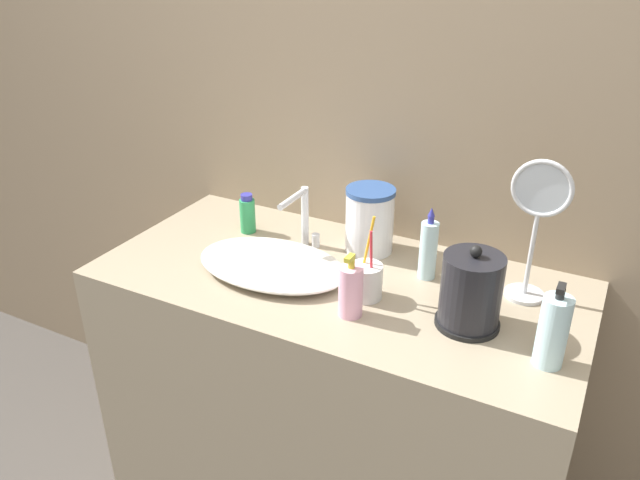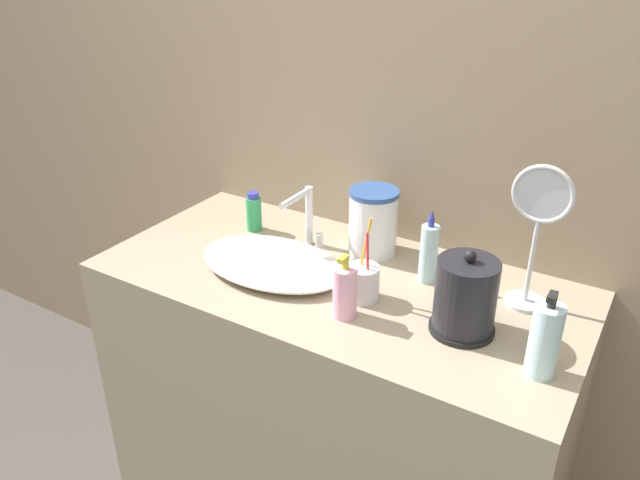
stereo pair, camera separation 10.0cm
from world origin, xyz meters
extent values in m
cube|color=gray|center=(0.00, 0.64, 1.30)|extent=(6.00, 0.04, 2.60)
cube|color=gray|center=(0.00, 0.31, 0.46)|extent=(1.31, 0.62, 0.92)
ellipsoid|color=silver|center=(-0.17, 0.26, 0.94)|extent=(0.43, 0.28, 0.05)
cylinder|color=silver|center=(-0.17, 0.44, 1.01)|extent=(0.02, 0.02, 0.18)
cylinder|color=silver|center=(-0.17, 0.37, 1.09)|extent=(0.02, 0.14, 0.02)
cylinder|color=silver|center=(-0.13, 0.44, 0.94)|extent=(0.02, 0.02, 0.04)
cylinder|color=black|center=(0.37, 0.25, 0.92)|extent=(0.15, 0.15, 0.01)
cylinder|color=black|center=(0.37, 0.25, 1.01)|extent=(0.14, 0.14, 0.18)
sphere|color=black|center=(0.37, 0.25, 1.11)|extent=(0.03, 0.03, 0.03)
cylinder|color=silver|center=(0.11, 0.26, 0.96)|extent=(0.08, 0.08, 0.09)
cylinder|color=#E5333F|center=(0.12, 0.25, 1.03)|extent=(0.01, 0.02, 0.16)
cylinder|color=yellow|center=(0.10, 0.27, 1.04)|extent=(0.03, 0.02, 0.18)
cylinder|color=#EAA8C6|center=(0.11, 0.16, 0.98)|extent=(0.06, 0.06, 0.13)
cylinder|color=gold|center=(0.11, 0.16, 1.06)|extent=(0.02, 0.02, 0.02)
cube|color=gold|center=(0.11, 0.15, 1.08)|extent=(0.01, 0.03, 0.01)
cylinder|color=#2D9956|center=(-0.37, 0.44, 0.97)|extent=(0.05, 0.05, 0.11)
cylinder|color=#333399|center=(-0.37, 0.44, 1.03)|extent=(0.04, 0.04, 0.02)
cylinder|color=silver|center=(0.21, 0.42, 1.00)|extent=(0.05, 0.05, 0.16)
cylinder|color=#333399|center=(0.21, 0.42, 1.09)|extent=(0.02, 0.02, 0.02)
cone|color=#333399|center=(0.21, 0.42, 1.11)|extent=(0.02, 0.02, 0.02)
cylinder|color=silver|center=(0.57, 0.19, 1.00)|extent=(0.06, 0.06, 0.16)
cylinder|color=black|center=(0.57, 0.19, 1.09)|extent=(0.02, 0.02, 0.02)
cube|color=black|center=(0.57, 0.18, 1.11)|extent=(0.02, 0.03, 0.01)
cylinder|color=silver|center=(0.47, 0.45, 0.92)|extent=(0.10, 0.10, 0.01)
cylinder|color=silver|center=(0.47, 0.45, 1.04)|extent=(0.01, 0.01, 0.22)
torus|color=silver|center=(0.47, 0.45, 1.21)|extent=(0.14, 0.01, 0.14)
cylinder|color=silver|center=(0.47, 0.45, 1.21)|extent=(0.12, 0.00, 0.12)
cylinder|color=silver|center=(0.01, 0.50, 1.00)|extent=(0.14, 0.14, 0.18)
cylinder|color=#2D4C84|center=(0.01, 0.50, 1.10)|extent=(0.14, 0.14, 0.01)
camera|label=1|loc=(0.63, -1.00, 1.76)|focal=35.00mm
camera|label=2|loc=(0.72, -0.95, 1.76)|focal=35.00mm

